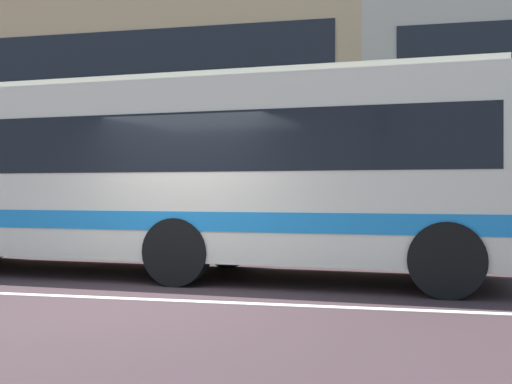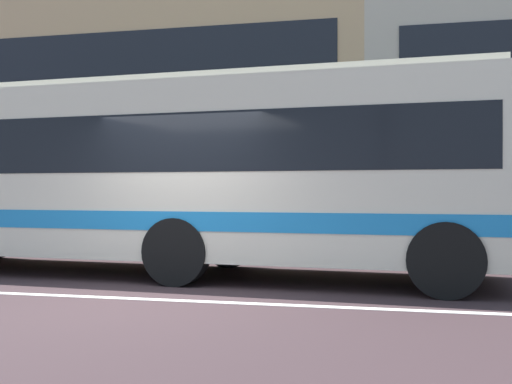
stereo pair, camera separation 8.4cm
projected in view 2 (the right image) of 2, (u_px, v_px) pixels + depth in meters
The scene contains 5 objects.
ground_plane at pixel (150, 300), 8.08m from camera, with size 160.00×160.00×0.00m, color #3A2A2C.
lane_centre_line at pixel (150, 299), 8.08m from camera, with size 60.00×0.16×0.01m, color silver.
hedge_row_far at pixel (331, 235), 13.68m from camera, with size 22.76×1.10×0.86m, color #316523.
apartment_block_left at pixel (123, 106), 25.12m from camera, with size 19.59×9.12×9.57m.
transit_bus at pixel (169, 170), 10.57m from camera, with size 11.08×3.30×3.16m.
Camera 2 is at (3.17, -7.56, 1.40)m, focal length 44.30 mm.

